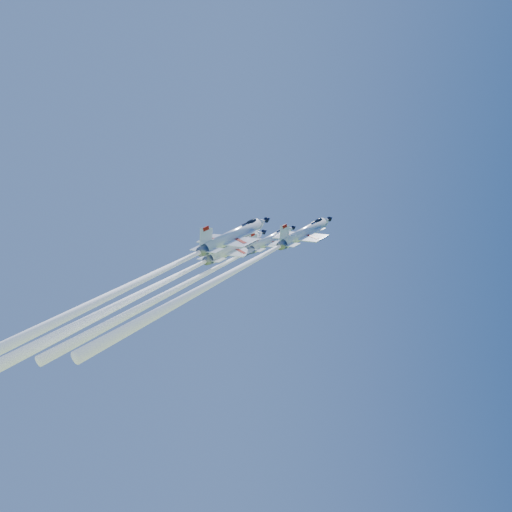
{
  "coord_description": "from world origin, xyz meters",
  "views": [
    {
      "loc": [
        -10.32,
        -93.14,
        68.41
      ],
      "look_at": [
        0.0,
        0.0,
        96.92
      ],
      "focal_mm": 40.0,
      "sensor_mm": 36.0,
      "label": 1
    }
  ],
  "objects": [
    {
      "name": "jet_lead",
      "position": [
        -9.57,
        -3.94,
        91.91
      ],
      "size": [
        30.03,
        29.36,
        35.87
      ],
      "rotation": [
        0.59,
        0.29,
        -0.79
      ],
      "color": "white"
    },
    {
      "name": "jet_left",
      "position": [
        -15.71,
        -4.97,
        90.3
      ],
      "size": [
        31.59,
        30.3,
        36.72
      ],
      "rotation": [
        0.59,
        0.29,
        -0.79
      ],
      "color": "white"
    },
    {
      "name": "jet_right",
      "position": [
        -4.06,
        -12.83,
        90.92
      ],
      "size": [
        29.58,
        28.48,
        34.57
      ],
      "rotation": [
        0.59,
        0.29,
        -0.79
      ],
      "color": "white"
    },
    {
      "name": "jet_slot",
      "position": [
        -21.12,
        -16.17,
        86.04
      ],
      "size": [
        38.69,
        37.98,
        46.48
      ],
      "rotation": [
        0.59,
        0.29,
        -0.79
      ],
      "color": "white"
    }
  ]
}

